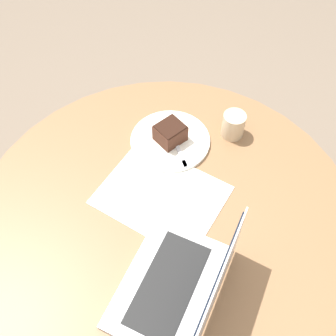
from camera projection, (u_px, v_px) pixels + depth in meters
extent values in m
plane|color=#6B5B4C|center=(166.00, 294.00, 1.69)|extent=(12.00, 12.00, 0.00)
cylinder|color=brown|center=(166.00, 293.00, 1.69)|extent=(0.49, 0.49, 0.02)
cylinder|color=brown|center=(166.00, 263.00, 1.41)|extent=(0.13, 0.13, 0.65)
cylinder|color=brown|center=(166.00, 217.00, 1.14)|extent=(1.12, 1.12, 0.03)
cube|color=#472D1E|center=(335.00, 267.00, 1.53)|extent=(0.05, 0.05, 0.45)
cube|color=white|center=(161.00, 195.00, 1.16)|extent=(0.41, 0.36, 0.00)
cylinder|color=silver|center=(170.00, 141.00, 1.28)|extent=(0.26, 0.26, 0.01)
cube|color=#472619|center=(170.00, 133.00, 1.25)|extent=(0.08, 0.09, 0.06)
cube|color=black|center=(170.00, 127.00, 1.23)|extent=(0.08, 0.09, 0.00)
cube|color=silver|center=(177.00, 147.00, 1.25)|extent=(0.16, 0.08, 0.00)
cube|color=silver|center=(185.00, 164.00, 1.21)|extent=(0.04, 0.04, 0.00)
cylinder|color=#C6AD89|center=(233.00, 125.00, 1.27)|extent=(0.07, 0.07, 0.09)
cube|color=silver|center=(169.00, 286.00, 0.99)|extent=(0.33, 0.39, 0.02)
cube|color=black|center=(169.00, 284.00, 0.99)|extent=(0.22, 0.30, 0.00)
cube|color=silver|center=(217.00, 290.00, 0.87)|extent=(0.13, 0.31, 0.22)
cube|color=black|center=(215.00, 289.00, 0.87)|extent=(0.12, 0.29, 0.20)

